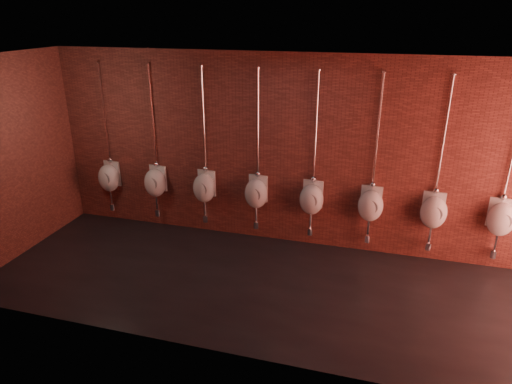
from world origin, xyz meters
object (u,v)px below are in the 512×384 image
urinal_3 (256,192)px  urinal_6 (434,211)px  urinal_2 (204,187)px  urinal_0 (109,177)px  urinal_7 (501,218)px  urinal_5 (371,204)px  urinal_4 (312,198)px  urinal_1 (155,182)px

urinal_3 → urinal_6: same height
urinal_3 → urinal_2: bearing=180.0°
urinal_0 → urinal_7: 6.63m
urinal_5 → urinal_3: bearing=180.0°
urinal_5 → urinal_6: 0.95m
urinal_2 → urinal_7: bearing=0.0°
urinal_0 → urinal_6: same height
urinal_0 → urinal_4: same height
urinal_1 → urinal_7: bearing=0.0°
urinal_3 → urinal_7: same height
urinal_3 → urinal_4: bearing=0.0°
urinal_6 → urinal_7: size_ratio=1.00×
urinal_0 → urinal_2: 1.89m
urinal_5 → urinal_7: (1.89, 0.00, 0.00)m
urinal_3 → urinal_5: (1.89, 0.00, 0.00)m
urinal_1 → urinal_6: bearing=0.0°
urinal_3 → urinal_5: size_ratio=1.00×
urinal_6 → urinal_7: (0.95, 0.00, 0.00)m
urinal_1 → urinal_2: same height
urinal_0 → urinal_4: size_ratio=1.00×
urinal_3 → urinal_7: (3.79, 0.00, 0.00)m
urinal_2 → urinal_4: same height
urinal_0 → urinal_1: 0.95m
urinal_1 → urinal_7: same height
urinal_1 → urinal_7: size_ratio=1.00×
urinal_4 → urinal_6: 1.89m
urinal_0 → urinal_7: size_ratio=1.00×
urinal_6 → urinal_4: bearing=180.0°
urinal_1 → urinal_7: (5.68, 0.00, 0.00)m
urinal_0 → urinal_3: size_ratio=1.00×
urinal_1 → urinal_4: same height
urinal_4 → urinal_5: size_ratio=1.00×
urinal_2 → urinal_4: bearing=0.0°
urinal_2 → urinal_5: (2.84, 0.00, 0.00)m
urinal_6 → urinal_5: bearing=180.0°
urinal_4 → urinal_5: 0.95m
urinal_0 → urinal_2: size_ratio=1.00×
urinal_1 → urinal_5: (3.79, 0.00, 0.00)m
urinal_2 → urinal_5: 2.84m
urinal_2 → urinal_4: size_ratio=1.00×
urinal_3 → urinal_0: bearing=180.0°
urinal_4 → urinal_7: (2.84, 0.00, 0.00)m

